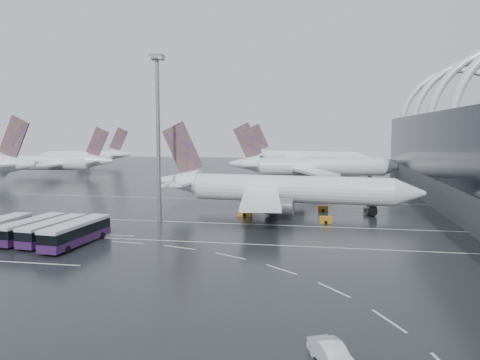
% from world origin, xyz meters
% --- Properties ---
extents(ground, '(420.00, 420.00, 0.00)m').
position_xyz_m(ground, '(0.00, 0.00, 0.00)').
color(ground, black).
rests_on(ground, ground).
extents(lane_marking_near, '(120.00, 0.25, 0.01)m').
position_xyz_m(lane_marking_near, '(0.00, -2.00, 0.01)').
color(lane_marking_near, silver).
rests_on(lane_marking_near, ground).
extents(lane_marking_mid, '(120.00, 0.25, 0.01)m').
position_xyz_m(lane_marking_mid, '(0.00, 12.00, 0.01)').
color(lane_marking_mid, silver).
rests_on(lane_marking_mid, ground).
extents(lane_marking_far, '(120.00, 0.25, 0.01)m').
position_xyz_m(lane_marking_far, '(0.00, 40.00, 0.01)').
color(lane_marking_far, silver).
rests_on(lane_marking_far, ground).
extents(bus_bay_line_north, '(28.00, 0.25, 0.01)m').
position_xyz_m(bus_bay_line_north, '(-24.00, 0.00, 0.01)').
color(bus_bay_line_north, silver).
rests_on(bus_bay_line_north, ground).
extents(airliner_main, '(53.02, 46.34, 17.95)m').
position_xyz_m(airliner_main, '(9.62, 25.04, 4.49)').
color(airliner_main, white).
rests_on(airliner_main, ground).
extents(airliner_gate_b, '(53.69, 47.82, 18.65)m').
position_xyz_m(airliner_gate_b, '(14.91, 81.05, 4.67)').
color(airliner_gate_b, white).
rests_on(airliner_gate_b, ground).
extents(airliner_gate_c, '(53.39, 48.45, 19.13)m').
position_xyz_m(airliner_gate_c, '(10.31, 128.04, 4.78)').
color(airliner_gate_c, white).
rests_on(airliner_gate_c, ground).
extents(jet_remote_mid, '(40.26, 32.45, 17.53)m').
position_xyz_m(jet_remote_mid, '(-74.47, 87.37, 4.52)').
color(jet_remote_mid, white).
rests_on(jet_remote_mid, ground).
extents(jet_remote_far, '(38.96, 31.80, 17.71)m').
position_xyz_m(jet_remote_far, '(-85.12, 125.99, 4.57)').
color(jet_remote_far, white).
rests_on(jet_remote_far, ground).
extents(bus_row_near_b, '(4.01, 12.62, 3.05)m').
position_xyz_m(bus_row_near_b, '(-23.78, -5.03, 1.68)').
color(bus_row_near_b, '#2C1542').
rests_on(bus_row_near_b, ground).
extents(bus_row_near_c, '(4.07, 12.67, 3.07)m').
position_xyz_m(bus_row_near_c, '(-19.96, -5.45, 1.68)').
color(bus_row_near_c, '#2C1542').
rests_on(bus_row_near_c, ground).
extents(bus_row_near_d, '(3.99, 13.55, 3.29)m').
position_xyz_m(bus_row_near_d, '(-15.62, -6.75, 1.81)').
color(bus_row_near_d, '#2C1542').
rests_on(bus_row_near_d, ground).
extents(van_curve_c, '(3.61, 5.00, 1.57)m').
position_xyz_m(van_curve_c, '(19.08, -34.96, 0.78)').
color(van_curve_c, silver).
rests_on(van_curve_c, ground).
extents(floodlight_mast, '(2.21, 2.21, 28.87)m').
position_xyz_m(floodlight_mast, '(-9.86, 11.21, 18.16)').
color(floodlight_mast, gray).
rests_on(floodlight_mast, ground).
extents(gse_cart_belly_a, '(2.10, 1.24, 1.14)m').
position_xyz_m(gse_cart_belly_a, '(18.95, 15.49, 0.57)').
color(gse_cart_belly_a, '#AB6E16').
rests_on(gse_cart_belly_a, ground).
extents(gse_cart_belly_b, '(2.01, 1.19, 1.09)m').
position_xyz_m(gse_cart_belly_b, '(28.27, 32.00, 0.55)').
color(gse_cart_belly_b, slate).
rests_on(gse_cart_belly_b, ground).
extents(gse_cart_belly_c, '(2.48, 1.47, 1.35)m').
position_xyz_m(gse_cart_belly_c, '(3.92, 19.89, 0.68)').
color(gse_cart_belly_c, '#AB6E16').
rests_on(gse_cart_belly_c, ground).
extents(gse_cart_belly_d, '(2.08, 1.23, 1.14)m').
position_xyz_m(gse_cart_belly_d, '(27.23, 26.25, 0.57)').
color(gse_cart_belly_d, slate).
rests_on(gse_cart_belly_d, ground).
extents(gse_cart_belly_e, '(1.97, 1.16, 1.07)m').
position_xyz_m(gse_cart_belly_e, '(18.46, 27.60, 0.54)').
color(gse_cart_belly_e, '#AB6E16').
rests_on(gse_cart_belly_e, ground).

